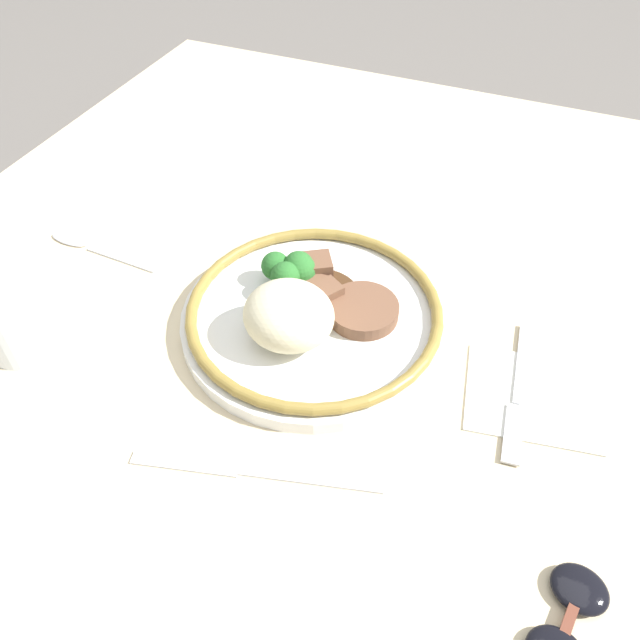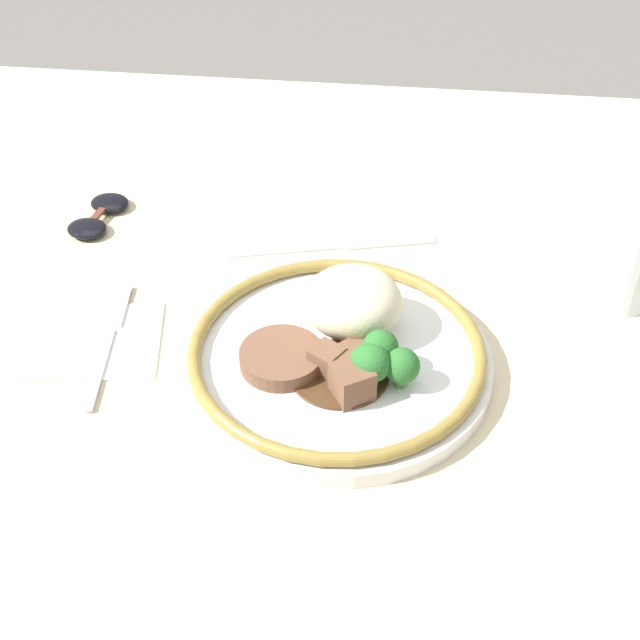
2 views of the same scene
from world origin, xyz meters
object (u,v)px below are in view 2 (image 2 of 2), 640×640
object	(u,v)px
juice_glass	(623,260)
sunglasses	(99,215)
plate	(340,349)
fork	(111,331)
knife	(341,247)

from	to	relation	value
juice_glass	sunglasses	world-z (taller)	juice_glass
plate	sunglasses	size ratio (longest dim) A/B	2.86
juice_glass	fork	bearing A→B (deg)	-166.45
knife	fork	bearing A→B (deg)	-155.45
plate	sunglasses	bearing A→B (deg)	144.74
juice_glass	fork	distance (m)	0.49
plate	juice_glass	size ratio (longest dim) A/B	2.94
knife	sunglasses	bearing A→B (deg)	161.24
juice_glass	fork	world-z (taller)	juice_glass
fork	sunglasses	bearing A→B (deg)	14.75
plate	knife	xyz separation A→B (m)	(-0.02, 0.18, -0.02)
plate	sunglasses	world-z (taller)	plate
fork	knife	bearing A→B (deg)	-57.02
plate	knife	size ratio (longest dim) A/B	1.29
sunglasses	fork	bearing A→B (deg)	-58.97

